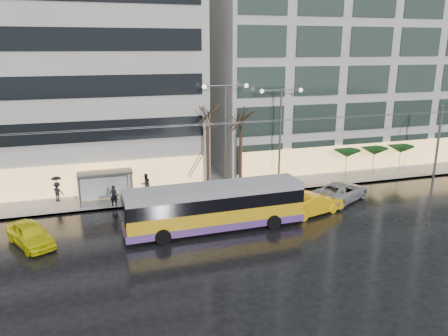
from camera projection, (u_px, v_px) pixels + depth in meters
name	position (u px, v px, depth m)	size (l,w,h in m)	color
ground	(246.00, 246.00, 27.44)	(140.00, 140.00, 0.00)	black
sidewalk	(215.00, 180.00, 40.88)	(80.00, 10.00, 0.15)	gray
kerb	(232.00, 196.00, 36.32)	(80.00, 0.10, 0.15)	slate
building_right	(354.00, 41.00, 46.93)	(32.00, 14.00, 25.00)	#A4A29D
trolleybus	(215.00, 208.00, 29.60)	(12.27, 4.85, 5.66)	gold
catenary	(224.00, 151.00, 33.89)	(42.24, 5.12, 7.00)	#595B60
bus_shelter	(100.00, 180.00, 34.38)	(4.20, 1.60, 2.51)	#595B60
street_lamp_near	(226.00, 123.00, 36.35)	(3.96, 0.36, 9.03)	#595B60
street_lamp_far	(280.00, 123.00, 37.84)	(3.96, 0.36, 8.53)	#595B60
tree_a	(207.00, 110.00, 35.81)	(3.20, 3.20, 8.40)	black
tree_b	(241.00, 116.00, 37.03)	(3.20, 3.20, 7.70)	black
parasol_a	(347.00, 154.00, 40.88)	(2.50, 2.50, 2.65)	#595B60
parasol_b	(374.00, 151.00, 41.73)	(2.50, 2.50, 2.65)	#595B60
parasol_c	(401.00, 149.00, 42.58)	(2.50, 2.50, 2.65)	#595B60
taxi_a	(30.00, 234.00, 27.38)	(1.76, 4.39, 1.49)	yellow
taxi_b	(312.00, 204.00, 32.52)	(1.74, 4.98, 1.64)	#FFB50D
sedan_silver	(341.00, 191.00, 35.38)	(2.57, 5.58, 1.55)	#9E9EA2
pedestrian_a	(113.00, 188.00, 33.55)	(1.26, 1.27, 2.19)	black
pedestrian_b	(146.00, 184.00, 36.55)	(1.04, 0.93, 1.76)	black
pedestrian_c	(57.00, 188.00, 34.70)	(1.20, 1.12, 2.11)	black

